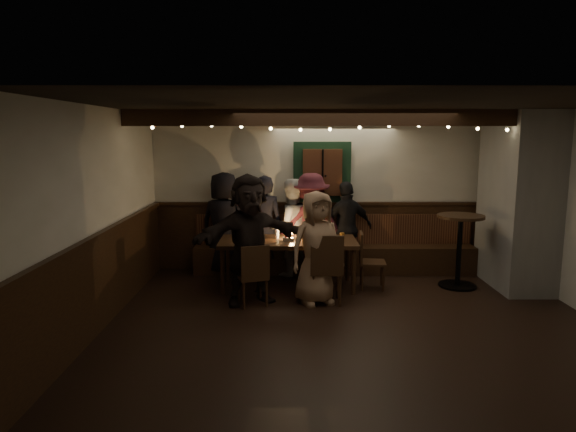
{
  "coord_description": "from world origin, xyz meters",
  "views": [
    {
      "loc": [
        -0.79,
        -6.04,
        2.28
      ],
      "look_at": [
        -0.77,
        1.6,
        1.05
      ],
      "focal_mm": 32.0,
      "sensor_mm": 36.0,
      "label": 1
    }
  ],
  "objects_px": {
    "person_d": "(311,225)",
    "high_top": "(460,242)",
    "dining_table": "(288,244)",
    "person_g": "(316,248)",
    "person_e": "(347,228)",
    "chair_end": "(367,257)",
    "person_c": "(290,227)",
    "person_f": "(250,239)",
    "chair_near_left": "(254,272)",
    "chair_near_right": "(327,265)",
    "person_a": "(224,224)",
    "person_b": "(264,225)"
  },
  "relations": [
    {
      "from": "person_f",
      "to": "chair_near_left",
      "type": "bearing_deg",
      "value": -93.69
    },
    {
      "from": "person_e",
      "to": "person_g",
      "type": "xyz_separation_m",
      "value": [
        -0.58,
        -1.49,
        0.01
      ]
    },
    {
      "from": "high_top",
      "to": "chair_near_left",
      "type": "bearing_deg",
      "value": -163.37
    },
    {
      "from": "person_g",
      "to": "chair_near_left",
      "type": "bearing_deg",
      "value": 167.35
    },
    {
      "from": "person_c",
      "to": "person_f",
      "type": "height_order",
      "value": "person_f"
    },
    {
      "from": "person_a",
      "to": "chair_near_right",
      "type": "bearing_deg",
      "value": 152.8
    },
    {
      "from": "chair_near_right",
      "to": "person_g",
      "type": "relative_size",
      "value": 0.63
    },
    {
      "from": "dining_table",
      "to": "chair_end",
      "type": "bearing_deg",
      "value": -2.17
    },
    {
      "from": "person_a",
      "to": "person_d",
      "type": "distance_m",
      "value": 1.41
    },
    {
      "from": "chair_end",
      "to": "person_f",
      "type": "height_order",
      "value": "person_f"
    },
    {
      "from": "chair_near_left",
      "to": "person_e",
      "type": "relative_size",
      "value": 0.55
    },
    {
      "from": "high_top",
      "to": "person_f",
      "type": "relative_size",
      "value": 0.62
    },
    {
      "from": "person_e",
      "to": "high_top",
      "type": "bearing_deg",
      "value": 135.64
    },
    {
      "from": "person_c",
      "to": "chair_near_right",
      "type": "bearing_deg",
      "value": 87.28
    },
    {
      "from": "person_d",
      "to": "person_g",
      "type": "height_order",
      "value": "person_d"
    },
    {
      "from": "person_f",
      "to": "person_g",
      "type": "xyz_separation_m",
      "value": [
        0.9,
        -0.02,
        -0.11
      ]
    },
    {
      "from": "chair_end",
      "to": "person_b",
      "type": "height_order",
      "value": "person_b"
    },
    {
      "from": "dining_table",
      "to": "high_top",
      "type": "xyz_separation_m",
      "value": [
        2.56,
        0.02,
        0.03
      ]
    },
    {
      "from": "person_b",
      "to": "person_e",
      "type": "relative_size",
      "value": 1.07
    },
    {
      "from": "person_b",
      "to": "person_c",
      "type": "bearing_deg",
      "value": 175.18
    },
    {
      "from": "high_top",
      "to": "person_e",
      "type": "distance_m",
      "value": 1.76
    },
    {
      "from": "person_c",
      "to": "person_d",
      "type": "height_order",
      "value": "person_d"
    },
    {
      "from": "chair_near_right",
      "to": "person_a",
      "type": "height_order",
      "value": "person_a"
    },
    {
      "from": "chair_near_right",
      "to": "person_c",
      "type": "relative_size",
      "value": 0.61
    },
    {
      "from": "dining_table",
      "to": "chair_end",
      "type": "height_order",
      "value": "dining_table"
    },
    {
      "from": "dining_table",
      "to": "chair_near_left",
      "type": "height_order",
      "value": "dining_table"
    },
    {
      "from": "dining_table",
      "to": "person_e",
      "type": "xyz_separation_m",
      "value": [
        0.96,
        0.77,
        0.1
      ]
    },
    {
      "from": "high_top",
      "to": "person_g",
      "type": "relative_size",
      "value": 0.71
    },
    {
      "from": "chair_end",
      "to": "person_b",
      "type": "bearing_deg",
      "value": 153.73
    },
    {
      "from": "chair_near_left",
      "to": "person_f",
      "type": "bearing_deg",
      "value": 109.83
    },
    {
      "from": "person_a",
      "to": "person_e",
      "type": "relative_size",
      "value": 1.1
    },
    {
      "from": "chair_near_left",
      "to": "person_c",
      "type": "relative_size",
      "value": 0.54
    },
    {
      "from": "person_g",
      "to": "chair_near_right",
      "type": "bearing_deg",
      "value": -50.8
    },
    {
      "from": "chair_near_right",
      "to": "person_d",
      "type": "height_order",
      "value": "person_d"
    },
    {
      "from": "person_g",
      "to": "person_d",
      "type": "bearing_deg",
      "value": 67.44
    },
    {
      "from": "person_f",
      "to": "person_b",
      "type": "bearing_deg",
      "value": 61.02
    },
    {
      "from": "chair_near_right",
      "to": "person_a",
      "type": "relative_size",
      "value": 0.58
    },
    {
      "from": "person_c",
      "to": "person_e",
      "type": "xyz_separation_m",
      "value": [
        0.92,
        0.08,
        -0.02
      ]
    },
    {
      "from": "chair_near_left",
      "to": "high_top",
      "type": "height_order",
      "value": "high_top"
    },
    {
      "from": "dining_table",
      "to": "person_c",
      "type": "distance_m",
      "value": 0.7
    },
    {
      "from": "chair_end",
      "to": "person_d",
      "type": "xyz_separation_m",
      "value": [
        -0.81,
        0.69,
        0.36
      ]
    },
    {
      "from": "person_c",
      "to": "person_d",
      "type": "relative_size",
      "value": 0.94
    },
    {
      "from": "chair_near_right",
      "to": "person_f",
      "type": "relative_size",
      "value": 0.55
    },
    {
      "from": "chair_near_left",
      "to": "dining_table",
      "type": "bearing_deg",
      "value": 62.67
    },
    {
      "from": "person_d",
      "to": "high_top",
      "type": "bearing_deg",
      "value": 153.79
    },
    {
      "from": "person_b",
      "to": "person_e",
      "type": "xyz_separation_m",
      "value": [
        1.34,
        0.05,
        -0.05
      ]
    },
    {
      "from": "chair_near_left",
      "to": "person_b",
      "type": "xyz_separation_m",
      "value": [
        0.07,
        1.6,
        0.34
      ]
    },
    {
      "from": "dining_table",
      "to": "person_g",
      "type": "relative_size",
      "value": 1.32
    },
    {
      "from": "chair_near_right",
      "to": "high_top",
      "type": "bearing_deg",
      "value": 21.75
    },
    {
      "from": "person_d",
      "to": "person_e",
      "type": "xyz_separation_m",
      "value": [
        0.59,
        0.12,
        -0.07
      ]
    }
  ]
}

